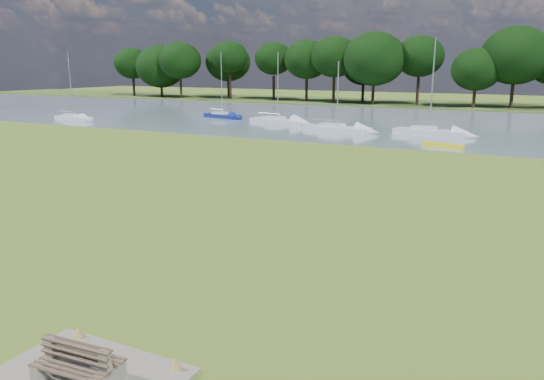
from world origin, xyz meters
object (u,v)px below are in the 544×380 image
at_px(sailboat_2, 336,127).
at_px(sailboat_3, 428,130).
at_px(bench_pair, 78,364).
at_px(sailboat_0, 277,119).
at_px(sailboat_4, 73,116).
at_px(kayak, 443,145).
at_px(sailboat_6, 222,114).

height_order(sailboat_2, sailboat_3, sailboat_3).
bearing_deg(bench_pair, sailboat_3, 87.51).
relative_size(sailboat_2, sailboat_3, 0.77).
distance_m(sailboat_0, sailboat_2, 10.12).
xyz_separation_m(sailboat_0, sailboat_2, (9.00, -4.61, 0.03)).
bearing_deg(sailboat_2, bench_pair, -71.00).
distance_m(sailboat_2, sailboat_4, 33.23).
distance_m(kayak, sailboat_0, 23.22).
relative_size(bench_pair, sailboat_4, 0.23).
distance_m(kayak, sailboat_4, 44.67).
bearing_deg(sailboat_6, sailboat_0, 3.33).
relative_size(bench_pair, sailboat_6, 0.23).
distance_m(kayak, sailboat_2, 13.11).
relative_size(sailboat_3, sailboat_6, 1.12).
bearing_deg(sailboat_3, sailboat_2, -169.08).
xyz_separation_m(sailboat_0, sailboat_4, (-24.00, -8.50, 0.02)).
distance_m(sailboat_0, sailboat_4, 25.46).
bearing_deg(sailboat_0, sailboat_2, -17.01).
bearing_deg(sailboat_2, kayak, -21.37).
height_order(sailboat_3, sailboat_6, sailboat_3).
height_order(bench_pair, sailboat_2, sailboat_2).
relative_size(bench_pair, kayak, 0.55).
distance_m(bench_pair, kayak, 38.39).
bearing_deg(sailboat_0, sailboat_6, 177.73).
height_order(sailboat_0, sailboat_3, sailboat_3).
relative_size(sailboat_0, sailboat_4, 0.97).
distance_m(bench_pair, sailboat_3, 45.58).
height_order(sailboat_0, sailboat_4, sailboat_4).
bearing_deg(bench_pair, sailboat_4, 133.01).
bearing_deg(bench_pair, kayak, 83.97).
distance_m(kayak, sailboat_3, 7.65).
relative_size(kayak, sailboat_3, 0.37).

